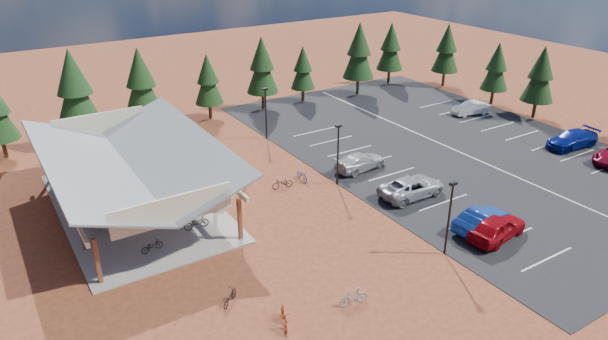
{
  "coord_description": "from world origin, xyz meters",
  "views": [
    {
      "loc": [
        -18.46,
        -30.15,
        19.66
      ],
      "look_at": [
        1.24,
        1.11,
        2.54
      ],
      "focal_mm": 32.0,
      "sensor_mm": 36.0,
      "label": 1
    }
  ],
  "objects_px": {
    "car_3": "(360,161)",
    "car_7": "(572,139)",
    "bike_6": "(150,183)",
    "lamp_post_2": "(266,110)",
    "bike_0": "(152,246)",
    "bike_15": "(204,182)",
    "bike_pavilion": "(130,160)",
    "bike_13": "(354,297)",
    "bike_1": "(102,228)",
    "car_0": "(497,227)",
    "lamp_post_0": "(449,213)",
    "trash_bin_0": "(220,202)",
    "car_1": "(481,220)",
    "bike_14": "(302,175)",
    "lamp_post_1": "(338,151)",
    "car_2": "(412,187)",
    "car_9": "(471,108)",
    "bike_11": "(284,317)",
    "bike_2": "(110,200)",
    "bike_4": "(196,223)",
    "bike_3": "(66,174)",
    "trash_bin_1": "(242,183)",
    "bike_7": "(154,158)",
    "bike_5": "(170,207)",
    "bike_12": "(230,297)"
  },
  "relations": [
    {
      "from": "bike_4",
      "to": "car_7",
      "type": "distance_m",
      "value": 36.12
    },
    {
      "from": "bike_11",
      "to": "bike_2",
      "type": "bearing_deg",
      "value": 123.78
    },
    {
      "from": "bike_pavilion",
      "to": "car_0",
      "type": "distance_m",
      "value": 26.23
    },
    {
      "from": "bike_0",
      "to": "bike_11",
      "type": "relative_size",
      "value": 0.83
    },
    {
      "from": "car_1",
      "to": "lamp_post_1",
      "type": "bearing_deg",
      "value": 15.79
    },
    {
      "from": "bike_2",
      "to": "car_7",
      "type": "relative_size",
      "value": 0.31
    },
    {
      "from": "bike_11",
      "to": "car_9",
      "type": "distance_m",
      "value": 39.51
    },
    {
      "from": "bike_6",
      "to": "bike_7",
      "type": "height_order",
      "value": "bike_7"
    },
    {
      "from": "car_3",
      "to": "car_7",
      "type": "bearing_deg",
      "value": -113.72
    },
    {
      "from": "car_1",
      "to": "bike_1",
      "type": "bearing_deg",
      "value": 54.45
    },
    {
      "from": "bike_0",
      "to": "bike_13",
      "type": "bearing_deg",
      "value": -155.53
    },
    {
      "from": "bike_pavilion",
      "to": "bike_2",
      "type": "height_order",
      "value": "bike_pavilion"
    },
    {
      "from": "bike_12",
      "to": "bike_pavilion",
      "type": "bearing_deg",
      "value": -35.75
    },
    {
      "from": "lamp_post_0",
      "to": "bike_15",
      "type": "xyz_separation_m",
      "value": [
        -9.4,
        17.22,
        -2.52
      ]
    },
    {
      "from": "bike_2",
      "to": "bike_6",
      "type": "relative_size",
      "value": 0.89
    },
    {
      "from": "car_3",
      "to": "bike_2",
      "type": "bearing_deg",
      "value": 71.25
    },
    {
      "from": "lamp_post_0",
      "to": "bike_14",
      "type": "bearing_deg",
      "value": 98.03
    },
    {
      "from": "lamp_post_2",
      "to": "bike_6",
      "type": "height_order",
      "value": "lamp_post_2"
    },
    {
      "from": "trash_bin_0",
      "to": "bike_13",
      "type": "relative_size",
      "value": 0.51
    },
    {
      "from": "lamp_post_0",
      "to": "bike_3",
      "type": "relative_size",
      "value": 3.17
    },
    {
      "from": "bike_2",
      "to": "car_3",
      "type": "bearing_deg",
      "value": -97.55
    },
    {
      "from": "lamp_post_0",
      "to": "car_0",
      "type": "height_order",
      "value": "lamp_post_0"
    },
    {
      "from": "trash_bin_0",
      "to": "lamp_post_0",
      "type": "bearing_deg",
      "value": -54.05
    },
    {
      "from": "lamp_post_0",
      "to": "trash_bin_1",
      "type": "relative_size",
      "value": 5.71
    },
    {
      "from": "bike_11",
      "to": "bike_15",
      "type": "xyz_separation_m",
      "value": [
        2.83,
        17.56,
        -0.09
      ]
    },
    {
      "from": "trash_bin_0",
      "to": "car_1",
      "type": "xyz_separation_m",
      "value": [
        13.98,
        -12.58,
        0.35
      ]
    },
    {
      "from": "bike_6",
      "to": "bike_14",
      "type": "xyz_separation_m",
      "value": [
        11.22,
        -4.9,
        -0.14
      ]
    },
    {
      "from": "lamp_post_1",
      "to": "car_2",
      "type": "height_order",
      "value": "lamp_post_1"
    },
    {
      "from": "car_3",
      "to": "lamp_post_0",
      "type": "bearing_deg",
      "value": 160.67
    },
    {
      "from": "trash_bin_0",
      "to": "car_3",
      "type": "distance_m",
      "value": 13.04
    },
    {
      "from": "bike_pavilion",
      "to": "bike_13",
      "type": "bearing_deg",
      "value": -68.91
    },
    {
      "from": "bike_2",
      "to": "bike_pavilion",
      "type": "bearing_deg",
      "value": -116.68
    },
    {
      "from": "bike_1",
      "to": "car_0",
      "type": "relative_size",
      "value": 0.38
    },
    {
      "from": "bike_13",
      "to": "car_7",
      "type": "height_order",
      "value": "car_7"
    },
    {
      "from": "trash_bin_0",
      "to": "bike_14",
      "type": "distance_m",
      "value": 7.75
    },
    {
      "from": "bike_4",
      "to": "bike_1",
      "type": "bearing_deg",
      "value": 70.59
    },
    {
      "from": "trash_bin_1",
      "to": "bike_4",
      "type": "xyz_separation_m",
      "value": [
        -5.58,
        -4.19,
        0.11
      ]
    },
    {
      "from": "bike_1",
      "to": "car_2",
      "type": "height_order",
      "value": "car_2"
    },
    {
      "from": "bike_0",
      "to": "car_3",
      "type": "distance_m",
      "value": 19.53
    },
    {
      "from": "bike_1",
      "to": "car_0",
      "type": "xyz_separation_m",
      "value": [
        22.46,
        -14.57,
        0.22
      ]
    },
    {
      "from": "bike_6",
      "to": "lamp_post_2",
      "type": "bearing_deg",
      "value": -71.83
    },
    {
      "from": "bike_1",
      "to": "bike_14",
      "type": "distance_m",
      "value": 16.2
    },
    {
      "from": "bike_0",
      "to": "bike_15",
      "type": "distance_m",
      "value": 9.6
    },
    {
      "from": "trash_bin_0",
      "to": "bike_4",
      "type": "xyz_separation_m",
      "value": [
        -2.74,
        -2.04,
        0.11
      ]
    },
    {
      "from": "bike_3",
      "to": "bike_5",
      "type": "xyz_separation_m",
      "value": [
        5.32,
        -10.1,
        0.02
      ]
    },
    {
      "from": "bike_14",
      "to": "car_0",
      "type": "bearing_deg",
      "value": -62.35
    },
    {
      "from": "bike_6",
      "to": "bike_11",
      "type": "distance_m",
      "value": 19.45
    },
    {
      "from": "trash_bin_1",
      "to": "trash_bin_0",
      "type": "bearing_deg",
      "value": -142.73
    },
    {
      "from": "trash_bin_1",
      "to": "lamp_post_1",
      "type": "bearing_deg",
      "value": -27.3
    },
    {
      "from": "car_2",
      "to": "car_9",
      "type": "distance_m",
      "value": 21.99
    }
  ]
}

